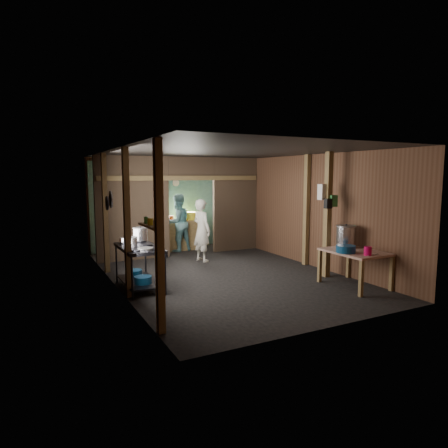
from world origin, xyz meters
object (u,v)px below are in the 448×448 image
stock_pot (346,237)px  stove_pot_large (141,235)px  yellow_tub (190,216)px  cook (202,230)px  gas_range (139,268)px  prep_table (354,269)px  pink_bucket (368,251)px

stock_pot → stove_pot_large: bearing=153.3°
yellow_tub → cook: bearing=-102.6°
gas_range → prep_table: gas_range is taller
pink_bucket → cook: (-1.58, 3.80, -0.00)m
gas_range → stock_pot: bearing=-19.2°
stove_pot_large → yellow_tub: (2.22, 2.84, 0.02)m
stove_pot_large → cook: (1.84, 1.16, -0.17)m
pink_bucket → prep_table: bearing=74.4°
stove_pot_large → cook: 2.19m
gas_range → cook: cook is taller
gas_range → stock_pot: 4.09m
stock_pot → pink_bucket: 0.84m
prep_table → yellow_tub: 5.27m
prep_table → stock_pot: 0.68m
prep_table → stove_pot_large: (-3.54, 2.22, 0.59)m
pink_bucket → yellow_tub: (-1.20, 5.48, 0.19)m
stock_pot → cook: bearing=121.2°
stove_pot_large → yellow_tub: bearing=52.0°
gas_range → pink_bucket: bearing=-30.7°
pink_bucket → cook: cook is taller
yellow_tub → pink_bucket: bearing=-77.6°
prep_table → pink_bucket: (-0.12, -0.42, 0.43)m
prep_table → stock_pot: bearing=72.2°
gas_range → pink_bucket: size_ratio=8.47×
yellow_tub → cook: cook is taller
pink_bucket → yellow_tub: bearing=102.4°
stock_pot → yellow_tub: stock_pot is taller
pink_bucket → yellow_tub: yellow_tub is taller
pink_bucket → yellow_tub: 5.62m
stove_pot_large → stock_pot: bearing=-26.7°
stock_pot → cook: size_ratio=0.30×
gas_range → stove_pot_large: stove_pot_large is taller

